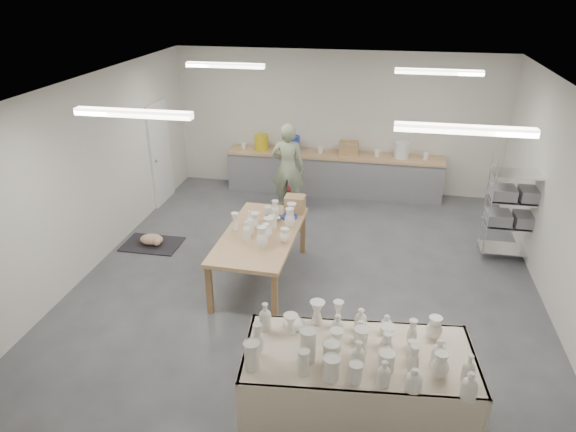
% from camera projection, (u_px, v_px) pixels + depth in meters
% --- Properties ---
extents(room, '(8.00, 8.02, 3.00)m').
position_uv_depth(room, '(303.00, 154.00, 7.28)').
color(room, '#424449').
rests_on(room, ground).
extents(back_counter, '(4.60, 0.60, 1.24)m').
position_uv_depth(back_counter, '(333.00, 172.00, 11.13)').
color(back_counter, '#AE7F54').
rests_on(back_counter, ground).
extents(wire_shelf, '(0.88, 0.48, 1.80)m').
position_uv_depth(wire_shelf, '(514.00, 207.00, 8.37)').
color(wire_shelf, silver).
rests_on(wire_shelf, ground).
extents(drying_table, '(2.48, 1.36, 1.21)m').
position_uv_depth(drying_table, '(357.00, 382.00, 5.42)').
color(drying_table, olive).
rests_on(drying_table, ground).
extents(work_table, '(1.14, 2.19, 1.16)m').
position_uv_depth(work_table, '(267.00, 230.00, 7.85)').
color(work_table, '#AE7F54').
rests_on(work_table, ground).
extents(rug, '(1.00, 0.70, 0.02)m').
position_uv_depth(rug, '(152.00, 244.00, 9.14)').
color(rug, black).
rests_on(rug, ground).
extents(cat, '(0.50, 0.43, 0.18)m').
position_uv_depth(cat, '(152.00, 240.00, 9.08)').
color(cat, white).
rests_on(cat, rug).
extents(potter, '(0.67, 0.44, 1.81)m').
position_uv_depth(potter, '(288.00, 168.00, 10.13)').
color(potter, gray).
rests_on(potter, ground).
extents(red_stool, '(0.41, 0.41, 0.35)m').
position_uv_depth(red_stool, '(290.00, 190.00, 10.62)').
color(red_stool, '#A51725').
rests_on(red_stool, ground).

